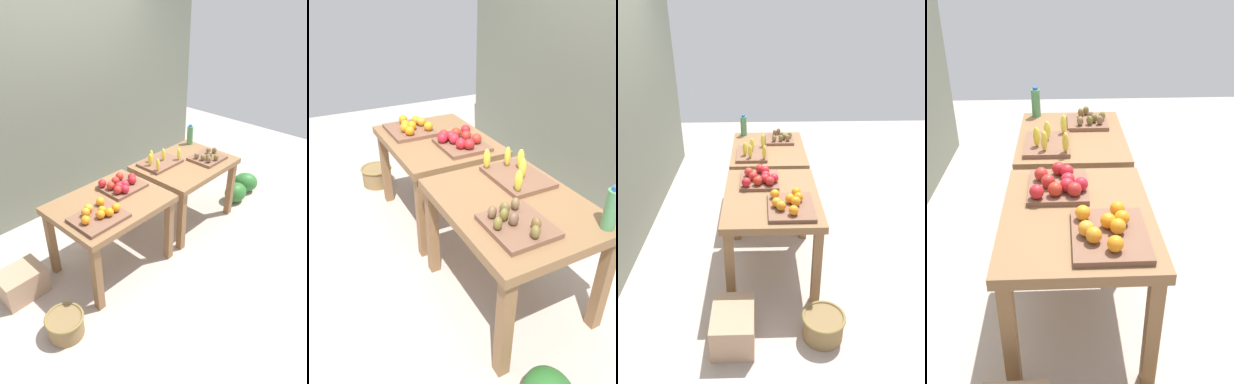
% 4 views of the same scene
% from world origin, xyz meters
% --- Properties ---
extents(ground_plane, '(8.00, 8.00, 0.00)m').
position_xyz_m(ground_plane, '(0.00, 0.00, 0.00)').
color(ground_plane, '#B8A69B').
extents(display_table_left, '(1.04, 0.80, 0.75)m').
position_xyz_m(display_table_left, '(-0.56, 0.00, 0.64)').
color(display_table_left, brown).
rests_on(display_table_left, ground_plane).
extents(display_table_right, '(1.04, 0.80, 0.75)m').
position_xyz_m(display_table_right, '(0.56, 0.00, 0.64)').
color(display_table_right, brown).
rests_on(display_table_right, ground_plane).
extents(orange_bin, '(0.44, 0.36, 0.11)m').
position_xyz_m(orange_bin, '(-0.79, -0.14, 0.79)').
color(orange_bin, brown).
rests_on(orange_bin, display_table_left).
extents(apple_bin, '(0.41, 0.35, 0.11)m').
position_xyz_m(apple_bin, '(-0.32, 0.10, 0.80)').
color(apple_bin, brown).
rests_on(apple_bin, display_table_left).
extents(banana_crate, '(0.44, 0.32, 0.17)m').
position_xyz_m(banana_crate, '(0.33, 0.17, 0.79)').
color(banana_crate, brown).
rests_on(banana_crate, display_table_right).
extents(kiwi_bin, '(0.36, 0.32, 0.10)m').
position_xyz_m(kiwi_bin, '(0.78, -0.14, 0.78)').
color(kiwi_bin, brown).
rests_on(kiwi_bin, display_table_right).
extents(water_bottle, '(0.07, 0.07, 0.25)m').
position_xyz_m(water_bottle, '(1.00, 0.29, 0.87)').
color(water_bottle, '#4C8C59').
rests_on(water_bottle, display_table_right).
extents(watermelon_pile, '(0.69, 0.41, 0.26)m').
position_xyz_m(watermelon_pile, '(1.49, -0.24, 0.13)').
color(watermelon_pile, '#2D702F').
rests_on(watermelon_pile, ground_plane).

